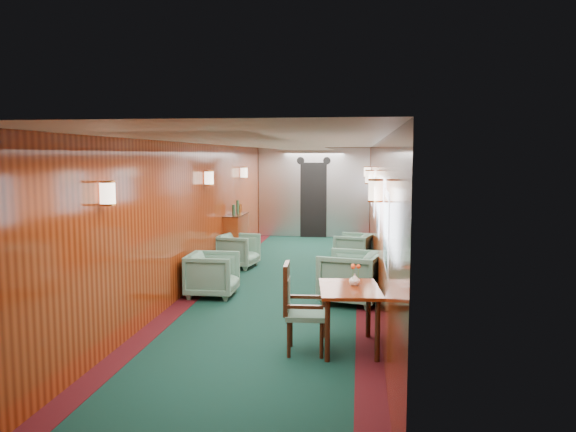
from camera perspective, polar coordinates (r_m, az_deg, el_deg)
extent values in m
plane|color=#0D3025|center=(9.42, -0.36, -7.28)|extent=(12.00, 12.00, 0.00)
cube|color=silver|center=(9.16, -0.37, 7.17)|extent=(3.00, 12.00, 0.10)
cube|color=silver|center=(9.16, -0.37, 7.23)|extent=(1.20, 12.00, 0.06)
cube|color=maroon|center=(15.16, 2.66, 2.43)|extent=(3.00, 0.10, 2.40)
cube|color=maroon|center=(3.46, -13.99, -10.74)|extent=(3.00, 0.10, 2.40)
cube|color=maroon|center=(9.53, -9.35, 0.12)|extent=(0.10, 12.00, 2.40)
cube|color=maroon|center=(9.13, 9.00, -0.13)|extent=(0.10, 12.00, 2.40)
cube|color=#390B0F|center=(9.68, -8.37, -6.95)|extent=(0.30, 12.00, 0.01)
cube|color=#390B0F|center=(9.34, 7.94, -7.44)|extent=(0.30, 12.00, 0.01)
cube|color=silver|center=(15.08, 2.63, 2.41)|extent=(2.98, 0.12, 2.38)
cube|color=black|center=(15.01, 2.60, 1.63)|extent=(0.70, 0.06, 2.00)
cylinder|color=black|center=(15.01, 1.29, 5.65)|extent=(0.20, 0.04, 0.20)
cylinder|color=black|center=(14.95, 3.97, 5.63)|extent=(0.20, 0.04, 0.20)
cube|color=silver|center=(5.63, 9.97, -1.50)|extent=(0.02, 1.10, 0.80)
cube|color=slate|center=(5.63, 9.89, -1.50)|extent=(0.01, 0.96, 0.66)
cube|color=silver|center=(8.11, 9.16, 0.85)|extent=(0.02, 1.10, 0.80)
cube|color=slate|center=(8.11, 9.10, 0.85)|extent=(0.01, 0.96, 0.66)
cube|color=silver|center=(10.60, 8.73, 2.10)|extent=(0.02, 1.10, 0.80)
cube|color=slate|center=(10.60, 8.69, 2.10)|extent=(0.01, 0.96, 0.66)
cube|color=silver|center=(13.10, 8.47, 2.87)|extent=(0.02, 1.10, 0.80)
cube|color=slate|center=(13.10, 8.43, 2.87)|extent=(0.01, 0.96, 0.66)
cylinder|color=#FFE7C6|center=(6.17, -17.86, 2.23)|extent=(0.16, 0.16, 0.24)
cylinder|color=#B47B33|center=(6.18, -17.83, 1.12)|extent=(0.17, 0.17, 0.02)
cylinder|color=#FFE7C6|center=(6.39, 8.89, 2.58)|extent=(0.16, 0.16, 0.24)
cylinder|color=#B47B33|center=(6.40, 8.87, 1.50)|extent=(0.17, 0.17, 0.02)
cylinder|color=#FFE7C6|center=(9.94, -8.03, 3.86)|extent=(0.16, 0.16, 0.24)
cylinder|color=#B47B33|center=(9.94, -8.02, 3.17)|extent=(0.17, 0.17, 0.02)
cylinder|color=#FFE7C6|center=(10.38, 8.29, 3.95)|extent=(0.16, 0.16, 0.24)
cylinder|color=#B47B33|center=(10.39, 8.28, 3.29)|extent=(0.17, 0.17, 0.02)
cylinder|color=#FFE7C6|center=(12.85, -4.49, 4.42)|extent=(0.16, 0.16, 0.24)
cylinder|color=#B47B33|center=(12.86, -4.49, 3.89)|extent=(0.17, 0.17, 0.02)
cylinder|color=#FFE7C6|center=(13.38, 8.08, 4.45)|extent=(0.16, 0.16, 0.24)
cylinder|color=#B47B33|center=(13.39, 8.07, 3.93)|extent=(0.17, 0.17, 0.02)
cube|color=maroon|center=(6.41, 6.27, -7.40)|extent=(0.76, 1.01, 0.04)
cylinder|color=#3D1C0D|center=(6.10, 4.02, -11.56)|extent=(0.06, 0.06, 0.67)
cylinder|color=#3D1C0D|center=(6.15, 9.08, -11.49)|extent=(0.06, 0.06, 0.67)
cylinder|color=#3D1C0D|center=(6.88, 3.71, -9.49)|extent=(0.06, 0.06, 0.67)
cylinder|color=#3D1C0D|center=(6.92, 8.17, -9.45)|extent=(0.06, 0.06, 0.67)
cube|color=#225043|center=(6.33, 1.81, -10.00)|extent=(0.45, 0.45, 0.06)
cube|color=#3D1C0D|center=(6.27, -0.16, -7.35)|extent=(0.07, 0.39, 0.56)
cube|color=#225043|center=(6.28, 0.06, -7.85)|extent=(0.04, 0.30, 0.34)
cube|color=#3D1C0D|center=(6.08, 1.74, -9.22)|extent=(0.39, 0.07, 0.04)
cube|color=#3D1C0D|center=(6.50, 1.89, -8.21)|extent=(0.39, 0.07, 0.04)
cylinder|color=#3D1C0D|center=(6.24, 0.07, -12.45)|extent=(0.04, 0.04, 0.40)
cylinder|color=#3D1C0D|center=(6.23, 3.41, -12.50)|extent=(0.04, 0.04, 0.40)
cylinder|color=#3D1C0D|center=(6.58, 0.29, -11.46)|extent=(0.04, 0.04, 0.40)
cylinder|color=#3D1C0D|center=(6.56, 3.44, -11.50)|extent=(0.04, 0.04, 0.40)
cube|color=maroon|center=(11.82, -5.31, -2.17)|extent=(0.32, 1.07, 0.96)
cube|color=#3D1C0D|center=(11.76, -5.28, 0.15)|extent=(0.34, 1.09, 0.02)
cylinder|color=#23472E|center=(11.48, -5.53, 0.60)|extent=(0.07, 0.07, 0.22)
cylinder|color=#23472E|center=(11.84, -5.13, 0.92)|extent=(0.06, 0.06, 0.28)
cylinder|color=#B47B33|center=(12.05, -4.91, 0.78)|extent=(0.08, 0.08, 0.18)
imported|color=white|center=(6.51, 6.78, -6.42)|extent=(0.15, 0.15, 0.13)
imported|color=#225043|center=(8.87, -7.67, -5.91)|extent=(0.76, 0.74, 0.69)
imported|color=#225043|center=(11.06, -5.10, -3.53)|extent=(0.84, 0.82, 0.66)
imported|color=#225043|center=(8.43, 6.34, -6.21)|extent=(1.03, 1.01, 0.78)
imported|color=#225043|center=(11.42, 6.64, -3.33)|extent=(0.84, 0.82, 0.62)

